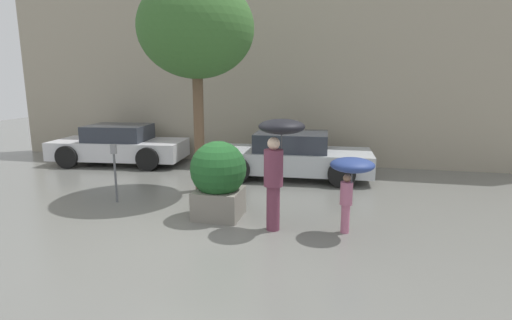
{
  "coord_description": "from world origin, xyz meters",
  "views": [
    {
      "loc": [
        2.78,
        -6.47,
        2.73
      ],
      "look_at": [
        0.93,
        1.6,
        1.05
      ],
      "focal_mm": 28.0,
      "sensor_mm": 36.0,
      "label": 1
    }
  ],
  "objects_px": {
    "street_tree": "(196,30)",
    "parking_meter": "(114,161)",
    "planter_box": "(218,178)",
    "parked_car_near": "(291,156)",
    "person_child": "(351,172)",
    "person_adult": "(278,150)",
    "parked_car_far": "(119,145)"
  },
  "relations": [
    {
      "from": "person_adult",
      "to": "street_tree",
      "type": "xyz_separation_m",
      "value": [
        -2.31,
        2.13,
        2.36
      ]
    },
    {
      "from": "parking_meter",
      "to": "parked_car_far",
      "type": "bearing_deg",
      "value": 120.33
    },
    {
      "from": "person_child",
      "to": "parked_car_near",
      "type": "distance_m",
      "value": 4.35
    },
    {
      "from": "parked_car_near",
      "to": "street_tree",
      "type": "relative_size",
      "value": 0.9
    },
    {
      "from": "planter_box",
      "to": "person_adult",
      "type": "bearing_deg",
      "value": -17.59
    },
    {
      "from": "planter_box",
      "to": "parking_meter",
      "type": "bearing_deg",
      "value": 170.69
    },
    {
      "from": "person_child",
      "to": "parking_meter",
      "type": "height_order",
      "value": "person_child"
    },
    {
      "from": "person_adult",
      "to": "street_tree",
      "type": "distance_m",
      "value": 3.93
    },
    {
      "from": "parked_car_near",
      "to": "parked_car_far",
      "type": "height_order",
      "value": "same"
    },
    {
      "from": "person_child",
      "to": "street_tree",
      "type": "xyz_separation_m",
      "value": [
        -3.59,
        2.08,
        2.71
      ]
    },
    {
      "from": "person_child",
      "to": "parked_car_near",
      "type": "bearing_deg",
      "value": 149.37
    },
    {
      "from": "parked_car_far",
      "to": "person_adult",
      "type": "bearing_deg",
      "value": -133.41
    },
    {
      "from": "person_adult",
      "to": "person_child",
      "type": "bearing_deg",
      "value": -35.19
    },
    {
      "from": "person_adult",
      "to": "parking_meter",
      "type": "relative_size",
      "value": 1.55
    },
    {
      "from": "street_tree",
      "to": "parking_meter",
      "type": "height_order",
      "value": "street_tree"
    },
    {
      "from": "planter_box",
      "to": "parking_meter",
      "type": "height_order",
      "value": "planter_box"
    },
    {
      "from": "person_child",
      "to": "street_tree",
      "type": "bearing_deg",
      "value": -172.38
    },
    {
      "from": "parked_car_near",
      "to": "street_tree",
      "type": "xyz_separation_m",
      "value": [
        -2.0,
        -1.93,
        3.25
      ]
    },
    {
      "from": "person_adult",
      "to": "parking_meter",
      "type": "bearing_deg",
      "value": 130.49
    },
    {
      "from": "planter_box",
      "to": "person_child",
      "type": "height_order",
      "value": "planter_box"
    },
    {
      "from": "planter_box",
      "to": "parked_car_near",
      "type": "bearing_deg",
      "value": 75.44
    },
    {
      "from": "planter_box",
      "to": "parked_car_far",
      "type": "relative_size",
      "value": 0.35
    },
    {
      "from": "parked_car_near",
      "to": "parked_car_far",
      "type": "bearing_deg",
      "value": 81.25
    },
    {
      "from": "street_tree",
      "to": "parking_meter",
      "type": "distance_m",
      "value": 3.53
    },
    {
      "from": "person_child",
      "to": "street_tree",
      "type": "relative_size",
      "value": 0.28
    },
    {
      "from": "person_child",
      "to": "parked_car_near",
      "type": "height_order",
      "value": "person_child"
    },
    {
      "from": "planter_box",
      "to": "person_child",
      "type": "relative_size",
      "value": 1.11
    },
    {
      "from": "person_adult",
      "to": "street_tree",
      "type": "bearing_deg",
      "value": 99.92
    },
    {
      "from": "person_child",
      "to": "parking_meter",
      "type": "distance_m",
      "value": 5.17
    },
    {
      "from": "street_tree",
      "to": "parked_car_near",
      "type": "bearing_deg",
      "value": 44.06
    },
    {
      "from": "parked_car_far",
      "to": "parking_meter",
      "type": "relative_size",
      "value": 3.33
    },
    {
      "from": "planter_box",
      "to": "person_adult",
      "type": "distance_m",
      "value": 1.48
    }
  ]
}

